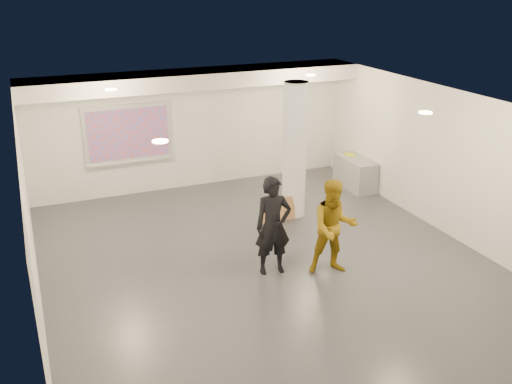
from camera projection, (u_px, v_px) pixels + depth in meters
name	position (u px, v px, depth m)	size (l,w,h in m)	color
floor	(264.00, 260.00, 10.84)	(8.00, 9.00, 0.01)	#36383D
ceiling	(265.00, 104.00, 9.76)	(8.00, 9.00, 0.01)	white
wall_back	(192.00, 128.00, 14.18)	(8.00, 0.01, 3.00)	silver
wall_front	(424.00, 314.00, 6.42)	(8.00, 0.01, 3.00)	silver
wall_left	(29.00, 221.00, 8.85)	(0.01, 9.00, 3.00)	silver
wall_right	(442.00, 160.00, 11.74)	(0.01, 9.00, 3.00)	silver
soffit_band	(197.00, 79.00, 13.23)	(8.00, 1.10, 0.36)	silver
downlight_nw	(111.00, 90.00, 11.13)	(0.22, 0.22, 0.02)	#FFEC8F
downlight_ne	(310.00, 75.00, 12.72)	(0.22, 0.22, 0.02)	#FFEC8F
downlight_sw	(160.00, 141.00, 7.68)	(0.22, 0.22, 0.02)	#FFEC8F
downlight_se	(426.00, 113.00, 9.27)	(0.22, 0.22, 0.02)	#FFEC8F
column	(295.00, 151.00, 12.39)	(0.52, 0.52, 3.00)	white
projection_screen	(128.00, 134.00, 13.55)	(2.10, 0.13, 1.42)	silver
credenza	(355.00, 173.00, 14.43)	(0.55, 1.32, 0.77)	gray
postit_pad	(350.00, 155.00, 14.53)	(0.20, 0.27, 0.03)	yellow
cardboard_back	(285.00, 209.00, 12.51)	(0.49, 0.04, 0.53)	#9B6F44
cardboard_front	(272.00, 211.00, 12.42)	(0.48, 0.05, 0.53)	#9B6F44
woman	(273.00, 226.00, 10.11)	(0.66, 0.43, 1.81)	black
man	(334.00, 227.00, 10.12)	(0.86, 0.67, 1.76)	#94700F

